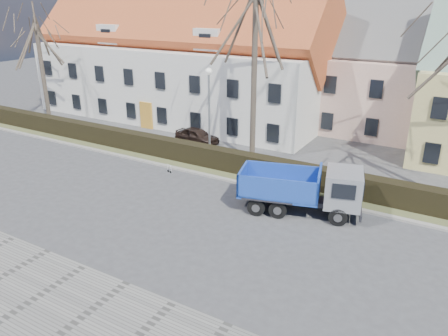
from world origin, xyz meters
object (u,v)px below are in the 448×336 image
Objects in this scene: streetlight at (209,115)px; cart_frame at (168,167)px; dump_truck at (296,189)px; parked_car_a at (197,136)px.

streetlight is 4.30m from cart_frame.
dump_truck is at bearing -28.24° from streetlight.
parked_car_a is at bearing 136.04° from streetlight.
dump_truck is 12.40m from parked_car_a.
parked_car_a reaches higher than cart_frame.
cart_frame is at bearing -160.55° from parked_car_a.
dump_truck is 9.93× the size of cart_frame.
cart_frame is 5.89m from parked_car_a.
streetlight is (-7.63, 4.10, 1.84)m from dump_truck.
parked_car_a is (-10.38, 6.75, -0.66)m from dump_truck.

